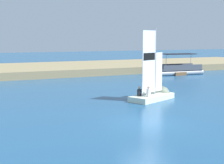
{
  "coord_description": "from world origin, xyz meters",
  "views": [
    {
      "loc": [
        -10.08,
        -16.33,
        4.6
      ],
      "look_at": [
        2.08,
        8.42,
        1.2
      ],
      "focal_mm": 57.2,
      "sensor_mm": 36.0,
      "label": 1
    }
  ],
  "objects": [
    {
      "name": "ground_plane",
      "position": [
        0.0,
        0.0,
        0.0
      ],
      "size": [
        200.0,
        200.0,
        0.0
      ],
      "primitive_type": "plane",
      "color": "navy"
    },
    {
      "name": "shore_bank",
      "position": [
        0.0,
        30.58,
        0.45
      ],
      "size": [
        80.0,
        15.13,
        0.9
      ],
      "primitive_type": "cube",
      "color": "#897A56",
      "rests_on": "ground"
    },
    {
      "name": "wooden_dock",
      "position": [
        16.98,
        21.39,
        0.2
      ],
      "size": [
        1.64,
        4.26,
        0.41
      ],
      "primitive_type": "cube",
      "color": "brown",
      "rests_on": "ground"
    },
    {
      "name": "sailboat",
      "position": [
        4.86,
        6.21,
        0.4
      ],
      "size": [
        4.61,
        3.09,
        5.86
      ],
      "rotation": [
        0.0,
        0.0,
        0.41
      ],
      "color": "silver",
      "rests_on": "ground"
    },
    {
      "name": "pontoon_boat",
      "position": [
        17.46,
        20.51,
        0.66
      ],
      "size": [
        6.25,
        2.76,
        2.65
      ],
      "rotation": [
        0.0,
        0.0,
        -0.08
      ],
      "color": "#B2B2B7",
      "rests_on": "ground"
    }
  ]
}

